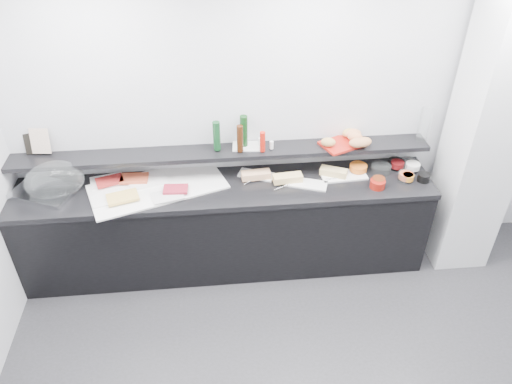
{
  "coord_description": "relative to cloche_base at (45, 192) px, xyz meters",
  "views": [
    {
      "loc": [
        -0.77,
        -1.79,
        3.39
      ],
      "look_at": [
        -0.45,
        1.45,
        1.0
      ],
      "focal_mm": 35.0,
      "sensor_mm": 36.0,
      "label": 1
    }
  ],
  "objects": [
    {
      "name": "back_wall",
      "position": [
        2.21,
        0.26,
        0.43
      ],
      "size": [
        5.0,
        0.02,
        2.7
      ],
      "primitive_type": "cube",
      "color": "silver",
      "rests_on": "ground"
    },
    {
      "name": "ceiling",
      "position": [
        2.21,
        -1.74,
        1.78
      ],
      "size": [
        5.0,
        5.0,
        0.0
      ],
      "primitive_type": "plane",
      "color": "white",
      "rests_on": "back_wall"
    },
    {
      "name": "column",
      "position": [
        3.71,
        -0.09,
        0.43
      ],
      "size": [
        0.5,
        0.5,
        2.7
      ],
      "primitive_type": "cube",
      "color": "silver",
      "rests_on": "ground"
    },
    {
      "name": "buffet_cabinet",
      "position": [
        1.51,
        -0.04,
        -0.5
      ],
      "size": [
        3.6,
        0.6,
        0.85
      ],
      "primitive_type": "cube",
      "color": "black",
      "rests_on": "ground"
    },
    {
      "name": "counter_top",
      "position": [
        1.51,
        -0.04,
        -0.05
      ],
      "size": [
        3.62,
        0.62,
        0.05
      ],
      "primitive_type": "cube",
      "color": "black",
      "rests_on": "buffet_cabinet"
    },
    {
      "name": "wall_shelf",
      "position": [
        1.51,
        0.14,
        0.21
      ],
      "size": [
        3.6,
        0.25,
        0.04
      ],
      "primitive_type": "cube",
      "color": "black",
      "rests_on": "back_wall"
    },
    {
      "name": "cloche_base",
      "position": [
        0.0,
        0.0,
        0.0
      ],
      "size": [
        0.6,
        0.51,
        0.04
      ],
      "primitive_type": "cube",
      "rotation": [
        0.0,
        0.0,
        -0.4
      ],
      "color": "#B0B3B7",
      "rests_on": "counter_top"
    },
    {
      "name": "cloche_dome",
      "position": [
        0.11,
        0.0,
        0.11
      ],
      "size": [
        0.55,
        0.44,
        0.34
      ],
      "primitive_type": "ellipsoid",
      "rotation": [
        0.0,
        0.0,
        0.28
      ],
      "color": "silver",
      "rests_on": "cloche_base"
    },
    {
      "name": "linen_runner",
      "position": [
        0.94,
        -0.0,
        -0.01
      ],
      "size": [
        1.24,
        0.87,
        0.01
      ],
      "primitive_type": "cube",
      "rotation": [
        0.0,
        0.0,
        0.33
      ],
      "color": "white",
      "rests_on": "counter_top"
    },
    {
      "name": "platter_meat_a",
      "position": [
        0.5,
        0.11,
        0.0
      ],
      "size": [
        0.31,
        0.24,
        0.01
      ],
      "primitive_type": "cube",
      "rotation": [
        0.0,
        0.0,
        0.24
      ],
      "color": "white",
      "rests_on": "linen_runner"
    },
    {
      "name": "food_meat_a",
      "position": [
        0.53,
        0.08,
        0.02
      ],
      "size": [
        0.26,
        0.21,
        0.02
      ],
      "primitive_type": "cube",
      "rotation": [
        0.0,
        0.0,
        0.32
      ],
      "color": "maroon",
      "rests_on": "platter_meat_a"
    },
    {
      "name": "platter_salmon",
      "position": [
        0.85,
        0.08,
        0.0
      ],
      "size": [
        0.38,
        0.3,
        0.01
      ],
      "primitive_type": "cube",
      "rotation": [
        0.0,
        0.0,
        0.27
      ],
      "color": "white",
      "rests_on": "linen_runner"
    },
    {
      "name": "food_salmon",
      "position": [
        0.74,
        0.09,
        0.02
      ],
      "size": [
        0.24,
        0.16,
        0.02
      ],
      "primitive_type": "cube",
      "rotation": [
        0.0,
        0.0,
        -0.04
      ],
      "color": "#D14A2A",
      "rests_on": "platter_salmon"
    },
    {
      "name": "platter_cheese",
      "position": [
        0.56,
        -0.14,
        0.0
      ],
      "size": [
        0.35,
        0.28,
        0.01
      ],
      "primitive_type": "cube",
      "rotation": [
        0.0,
        0.0,
        0.27
      ],
      "color": "white",
      "rests_on": "linen_runner"
    },
    {
      "name": "food_cheese",
      "position": [
        0.67,
        -0.17,
        0.02
      ],
      "size": [
        0.29,
        0.23,
        0.02
      ],
      "primitive_type": "cube",
      "rotation": [
        0.0,
        0.0,
        0.29
      ],
      "color": "#DEB656",
      "rests_on": "platter_cheese"
    },
    {
      "name": "platter_meat_b",
      "position": [
        1.03,
        -0.17,
        0.0
      ],
      "size": [
        0.29,
        0.23,
        0.01
      ],
      "primitive_type": "cube",
      "rotation": [
        0.0,
        0.0,
        0.25
      ],
      "color": "silver",
      "rests_on": "linen_runner"
    },
    {
      "name": "food_meat_b",
      "position": [
        1.1,
        -0.1,
        0.02
      ],
      "size": [
        0.21,
        0.14,
        0.02
      ],
      "primitive_type": "cube",
      "rotation": [
        0.0,
        0.0,
        -0.06
      ],
      "color": "maroon",
      "rests_on": "platter_meat_b"
    },
    {
      "name": "sandwich_plate_left",
      "position": [
        1.79,
        0.09,
        -0.01
      ],
      "size": [
        0.34,
        0.24,
        0.01
      ],
      "primitive_type": "cube",
      "rotation": [
        0.0,
        0.0,
        -0.39
      ],
      "color": "white",
      "rests_on": "counter_top"
    },
    {
      "name": "sandwich_food_left",
      "position": [
        1.79,
        0.04,
        0.02
      ],
      "size": [
        0.26,
        0.12,
        0.06
      ],
      "primitive_type": "cube",
      "rotation": [
        0.0,
        0.0,
        0.08
      ],
      "color": "#E8AB7A",
      "rests_on": "sandwich_plate_left"
    },
    {
      "name": "tongs_left",
      "position": [
        1.74,
        -0.01,
        -0.0
      ],
      "size": [
        0.14,
        0.1,
        0.01
      ],
      "primitive_type": "cylinder",
      "rotation": [
        0.0,
        1.57,
        0.61
      ],
      "color": "#ABAEB2",
      "rests_on": "sandwich_plate_left"
    },
    {
      "name": "sandwich_plate_mid",
      "position": [
        2.22,
        -0.09,
        -0.01
      ],
      "size": [
        0.37,
        0.25,
        0.01
      ],
      "primitive_type": "cube",
      "rotation": [
        0.0,
        0.0,
        -0.34
      ],
      "color": "white",
      "rests_on": "counter_top"
    },
    {
      "name": "sandwich_food_mid",
      "position": [
        2.05,
        -0.04,
        0.02
      ],
      "size": [
        0.26,
        0.12,
        0.06
      ],
      "primitive_type": "cube",
      "rotation": [
        0.0,
        0.0,
        0.09
      ],
      "color": "#E4C177",
      "rests_on": "sandwich_plate_mid"
    },
    {
      "name": "tongs_mid",
      "position": [
        2.0,
        -0.13,
        -0.0
      ],
      "size": [
        0.15,
        0.08,
        0.01
      ],
      "primitive_type": "cylinder",
      "rotation": [
        0.0,
        1.57,
        0.45
      ],
      "color": "#B7B8BE",
      "rests_on": "sandwich_plate_mid"
    },
    {
      "name": "sandwich_plate_right",
      "position": [
        2.56,
        0.0,
        -0.01
      ],
      "size": [
        0.41,
        0.2,
        0.01
      ],
      "primitive_type": "cube",
      "rotation": [
        0.0,
        0.0,
        0.07
      ],
      "color": "white",
      "rests_on": "counter_top"
    },
    {
      "name": "sandwich_food_right",
      "position": [
        2.47,
        0.02,
        0.02
      ],
      "size": [
        0.25,
        0.18,
        0.06
      ],
      "primitive_type": "cube",
      "rotation": [
        0.0,
        0.0,
        -0.43
      ],
      "color": "#DBBC73",
      "rests_on": "sandwich_plate_right"
    },
    {
      "name": "tongs_right",
      "position": [
        2.47,
        -0.04,
        -0.0
      ],
      "size": [
        0.16,
        0.03,
        0.01
      ],
      "primitive_type": "cylinder",
      "rotation": [
        0.0,
        1.57,
        0.15
      ],
      "color": "#AEB1B5",
      "rests_on": "sandwich_plate_right"
    },
    {
      "name": "bowl_glass_fruit",
      "position": [
        2.91,
        0.04,
        0.02
      ],
      "size": [
        0.22,
        0.22,
        0.07
      ],
      "primitive_type": "cylinder",
      "rotation": [
        0.0,
        0.0,
        -0.29
      ],
      "color": "silver",
      "rests_on": "counter_top"
    },
    {
      "name": "fill_glass_fruit",
      "position": [
        2.7,
        0.06,
        0.03
      ],
      "size": [
        0.19,
        0.19,
        0.05
      ],
      "primitive_type": "cylinder",
      "rotation": [
        0.0,
        0.0,
        0.32
      ],
      "color": "orange",
      "rests_on": "bowl_glass_fruit"
    },
    {
      "name": "bowl_black_jam",
      "position": [
        3.06,
        0.11,
        0.02
      ],
      "size": [
        0.17,
        0.17,
        0.07
      ],
      "primitive_type": "cylinder",
      "rotation": [
        0.0,
        0.0,
        -0.29
      ],
      "color": "black",
      "rests_on": "counter_top"
    },
    {
      "name": "fill_black_jam",
      "position": [
        3.07,
        0.08,
        0.03
      ],
      "size": [
        0.15,
        0.15,
        0.05
      ],
      "primitive_type": "cylinder",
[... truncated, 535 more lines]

